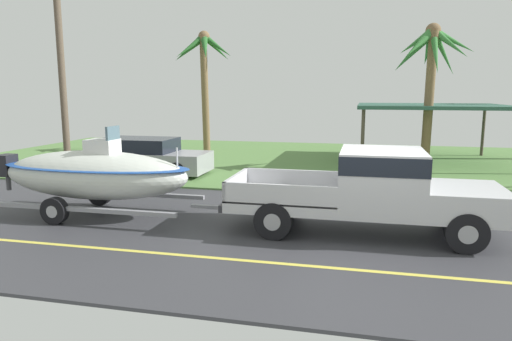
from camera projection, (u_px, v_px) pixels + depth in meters
name	position (u px, v px, depth m)	size (l,w,h in m)	color
ground	(364.00, 173.00, 17.78)	(36.00, 22.00, 0.11)	#38383D
pickup_truck_towing	(379.00, 188.00, 9.93)	(5.98, 2.04, 1.85)	silver
boat_on_trailer	(94.00, 174.00, 11.48)	(6.18, 2.14, 2.25)	gray
parked_sedan_near	(143.00, 157.00, 17.21)	(4.80, 1.90, 1.38)	#99999E
carport_awning	(430.00, 107.00, 19.92)	(6.09, 5.76, 2.54)	#4C4238
palm_tree_near_left	(203.00, 62.00, 23.12)	(3.10, 2.92, 6.09)	brown
palm_tree_near_right	(429.00, 60.00, 17.60)	(3.17, 2.91, 5.64)	brown
utility_pole	(61.00, 61.00, 16.22)	(0.24, 1.80, 8.01)	brown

